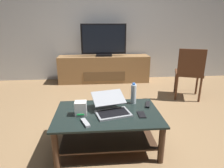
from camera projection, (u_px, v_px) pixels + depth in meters
name	position (u px, v px, depth m)	size (l,w,h in m)	color
ground_plane	(118.00, 133.00, 2.38)	(7.68, 7.68, 0.00)	olive
back_wall	(106.00, 17.00, 4.32)	(6.40, 0.12, 2.80)	silver
coffee_table	(108.00, 123.00, 2.05)	(1.08, 0.69, 0.40)	black
media_cabinet	(104.00, 69.00, 4.35)	(1.99, 0.42, 0.59)	olive
television	(104.00, 41.00, 4.13)	(0.97, 0.20, 0.68)	black
dining_chair	(189.00, 71.00, 3.30)	(0.56, 0.56, 0.89)	#59331E
laptop	(111.00, 107.00, 2.01)	(0.42, 0.45, 0.17)	gray
router_box	(81.00, 108.00, 1.94)	(0.12, 0.10, 0.14)	white
water_bottle_near	(133.00, 94.00, 2.20)	(0.06, 0.06, 0.25)	silver
cell_phone	(142.00, 115.00, 1.95)	(0.07, 0.14, 0.01)	black
tv_remote	(148.00, 105.00, 2.18)	(0.04, 0.16, 0.02)	black
soundbar_remote	(85.00, 123.00, 1.79)	(0.04, 0.16, 0.02)	#99999E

